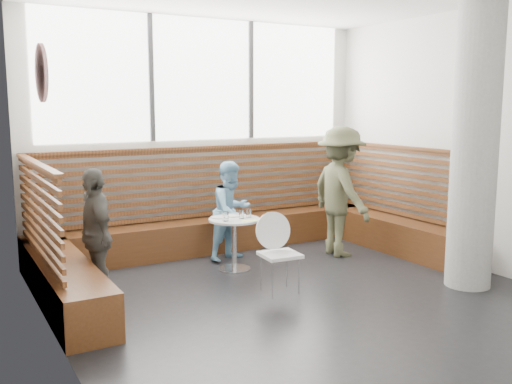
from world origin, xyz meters
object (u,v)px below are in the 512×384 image
child_back (232,211)px  cafe_table (234,233)px  concrete_column (475,144)px  adult_man (341,192)px  cafe_chair (277,246)px  child_left (96,235)px

child_back → cafe_table: bearing=-131.8°
concrete_column → adult_man: size_ratio=1.83×
concrete_column → cafe_chair: size_ratio=3.70×
cafe_chair → child_back: 1.42m
child_back → child_left: (-1.95, -0.69, 0.04)m
cafe_table → adult_man: size_ratio=0.37×
concrete_column → cafe_chair: 2.44m
cafe_table → child_back: bearing=66.7°
cafe_table → adult_man: bearing=-2.5°
child_back → child_left: bearing=-178.8°
cafe_chair → child_left: child_left is taller
concrete_column → child_back: (-1.82, 2.31, -0.95)m
concrete_column → cafe_chair: (-1.98, 0.91, -1.09)m
child_left → adult_man: bearing=92.8°
cafe_table → child_back: 0.53m
child_back → cafe_chair: bearing=-115.3°
concrete_column → cafe_table: 2.96m
concrete_column → cafe_table: (-2.01, 1.85, -1.14)m
adult_man → child_back: 1.50m
concrete_column → adult_man: 1.98m
cafe_chair → child_back: child_back is taller
adult_man → child_back: size_ratio=1.34×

